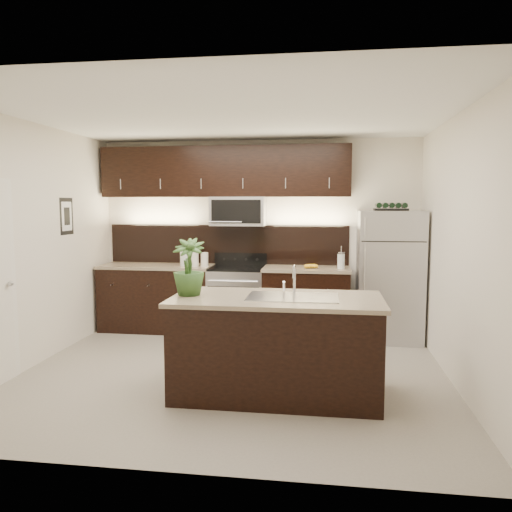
{
  "coord_description": "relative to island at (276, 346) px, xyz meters",
  "views": [
    {
      "loc": [
        0.97,
        -5.08,
        1.81
      ],
      "look_at": [
        0.17,
        0.55,
        1.21
      ],
      "focal_mm": 35.0,
      "sensor_mm": 36.0,
      "label": 1
    }
  ],
  "objects": [
    {
      "name": "french_press",
      "position": [
        0.65,
        2.16,
        0.58
      ],
      "size": [
        0.1,
        0.1,
        0.3
      ],
      "rotation": [
        0.0,
        0.0,
        0.09
      ],
      "color": "silver",
      "rests_on": "counter_run"
    },
    {
      "name": "canisters",
      "position": [
        -1.4,
        2.14,
        0.59
      ],
      "size": [
        0.41,
        0.15,
        0.27
      ],
      "rotation": [
        0.0,
        0.0,
        -0.12
      ],
      "color": "silver",
      "rests_on": "counter_run"
    },
    {
      "name": "refrigerator",
      "position": [
        1.28,
        2.15,
        0.39
      ],
      "size": [
        0.83,
        0.75,
        1.71
      ],
      "primitive_type": "cube",
      "color": "#B2B2B7",
      "rests_on": "ground"
    },
    {
      "name": "plant",
      "position": [
        -0.84,
        -0.02,
        0.74
      ],
      "size": [
        0.33,
        0.33,
        0.54
      ],
      "primitive_type": "imported",
      "rotation": [
        0.0,
        0.0,
        0.09
      ],
      "color": "#2C4E1F",
      "rests_on": "island"
    },
    {
      "name": "ground",
      "position": [
        -0.52,
        0.52,
        -0.47
      ],
      "size": [
        4.5,
        4.5,
        0.0
      ],
      "primitive_type": "plane",
      "color": "gray",
      "rests_on": "ground"
    },
    {
      "name": "sink_faucet",
      "position": [
        0.15,
        0.01,
        0.48
      ],
      "size": [
        0.84,
        0.5,
        0.28
      ],
      "color": "silver",
      "rests_on": "island"
    },
    {
      "name": "room_walls",
      "position": [
        -0.63,
        0.48,
        1.22
      ],
      "size": [
        4.52,
        4.02,
        2.71
      ],
      "color": "silver",
      "rests_on": "ground"
    },
    {
      "name": "island",
      "position": [
        0.0,
        0.0,
        0.0
      ],
      "size": [
        1.96,
        0.96,
        0.94
      ],
      "color": "black",
      "rests_on": "ground"
    },
    {
      "name": "bananas",
      "position": [
        0.19,
        2.13,
        0.5
      ],
      "size": [
        0.23,
        0.2,
        0.06
      ],
      "primitive_type": "ellipsoid",
      "rotation": [
        0.0,
        0.0,
        0.29
      ],
      "color": "gold",
      "rests_on": "counter_run"
    },
    {
      "name": "wine_rack",
      "position": [
        1.28,
        2.15,
        1.29
      ],
      "size": [
        0.42,
        0.26,
        0.1
      ],
      "color": "black",
      "rests_on": "refrigerator"
    },
    {
      "name": "upper_fixtures",
      "position": [
        -0.95,
        2.35,
        1.67
      ],
      "size": [
        3.49,
        0.4,
        1.66
      ],
      "color": "black",
      "rests_on": "counter_run"
    },
    {
      "name": "counter_run",
      "position": [
        -0.97,
        2.21,
        -0.0
      ],
      "size": [
        3.51,
        0.65,
        0.94
      ],
      "color": "black",
      "rests_on": "ground"
    }
  ]
}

